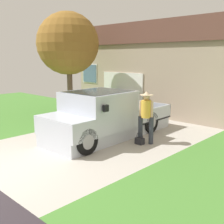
% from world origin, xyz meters
% --- Properties ---
extents(pickup_truck, '(2.15, 5.28, 1.71)m').
position_xyz_m(pickup_truck, '(-0.17, 4.33, 0.77)').
color(pickup_truck, silver).
rests_on(pickup_truck, ground).
extents(person_with_hat, '(0.51, 0.44, 1.76)m').
position_xyz_m(person_with_hat, '(1.32, 4.92, 1.00)').
color(person_with_hat, '#333842').
rests_on(person_with_hat, ground).
extents(handbag, '(0.28, 0.20, 0.39)m').
position_xyz_m(handbag, '(1.25, 4.70, 0.12)').
color(handbag, '#232328').
rests_on(handbag, ground).
extents(house_with_garage, '(10.34, 6.61, 4.54)m').
position_xyz_m(house_with_garage, '(-1.27, 11.71, 2.30)').
color(house_with_garage, tan).
rests_on(house_with_garage, ground).
extents(front_yard_tree, '(2.98, 2.98, 4.99)m').
position_xyz_m(front_yard_tree, '(-4.16, 6.00, 3.49)').
color(front_yard_tree, brown).
rests_on(front_yard_tree, ground).
extents(wheeled_trash_bin, '(0.60, 0.72, 1.06)m').
position_xyz_m(wheeled_trash_bin, '(-3.11, 8.04, 0.58)').
color(wheeled_trash_bin, navy).
rests_on(wheeled_trash_bin, ground).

